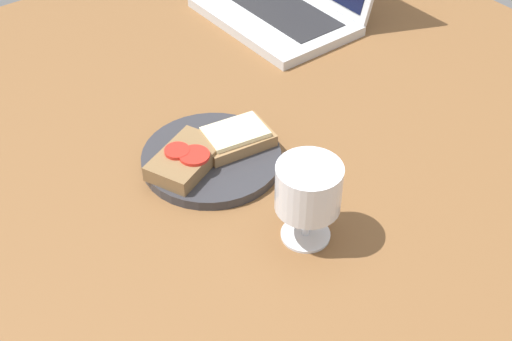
% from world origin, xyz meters
% --- Properties ---
extents(wooden_table, '(1.40, 1.40, 0.03)m').
position_xyz_m(wooden_table, '(0.00, 0.00, 0.01)').
color(wooden_table, brown).
rests_on(wooden_table, ground).
extents(plate, '(0.21, 0.21, 0.02)m').
position_xyz_m(plate, '(-0.04, -0.05, 0.04)').
color(plate, '#333338').
rests_on(plate, wooden_table).
extents(sandwich_with_tomato, '(0.11, 0.13, 0.03)m').
position_xyz_m(sandwich_with_tomato, '(-0.04, -0.10, 0.06)').
color(sandwich_with_tomato, brown).
rests_on(sandwich_with_tomato, plate).
extents(sandwich_with_cheese, '(0.09, 0.12, 0.03)m').
position_xyz_m(sandwich_with_cheese, '(-0.04, -0.01, 0.06)').
color(sandwich_with_cheese, '#937047').
rests_on(sandwich_with_cheese, plate).
extents(wine_glass, '(0.09, 0.09, 0.12)m').
position_xyz_m(wine_glass, '(0.16, -0.04, 0.11)').
color(wine_glass, white).
rests_on(wine_glass, wooden_table).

